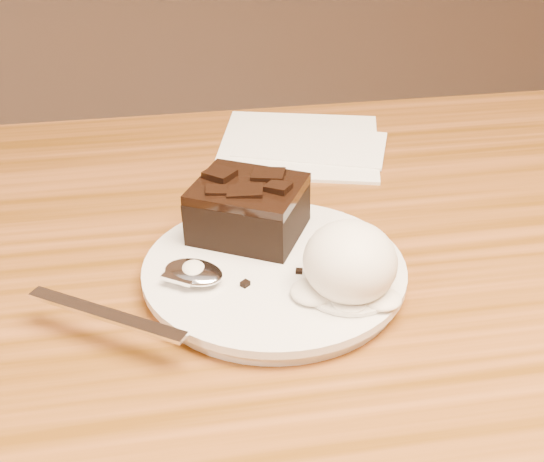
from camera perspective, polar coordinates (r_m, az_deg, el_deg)
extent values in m
cylinder|color=silver|center=(0.55, 0.18, -3.41)|extent=(0.20, 0.20, 0.02)
cube|color=black|center=(0.57, -1.86, 1.45)|extent=(0.10, 0.10, 0.04)
ellipsoid|color=white|center=(0.51, 6.10, -2.39)|extent=(0.07, 0.07, 0.05)
cylinder|color=white|center=(0.52, 5.96, -4.41)|extent=(0.07, 0.07, 0.00)
cube|color=white|center=(0.76, 2.14, 6.85)|extent=(0.20, 0.20, 0.01)
cube|color=black|center=(0.52, -2.11, -4.13)|extent=(0.01, 0.01, 0.00)
cube|color=black|center=(0.53, 2.13, -3.15)|extent=(0.01, 0.01, 0.00)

